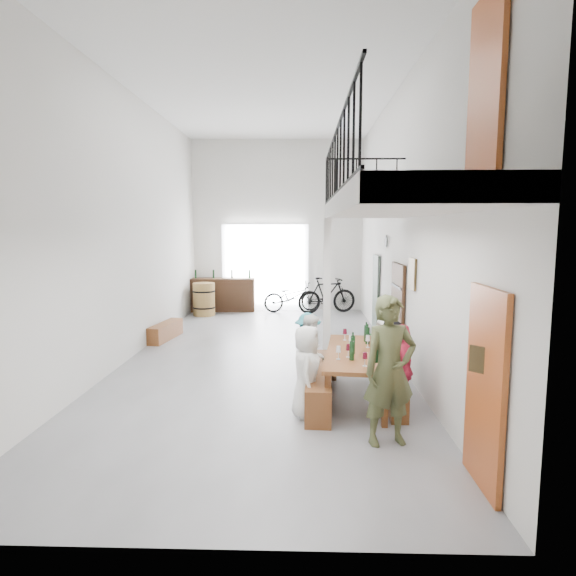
{
  "coord_description": "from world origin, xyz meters",
  "views": [
    {
      "loc": [
        0.82,
        -9.72,
        2.69
      ],
      "look_at": [
        0.54,
        -0.5,
        1.53
      ],
      "focal_mm": 30.0,
      "sensor_mm": 36.0,
      "label": 1
    }
  ],
  "objects_px": {
    "host_standing": "(390,371)",
    "tasting_table": "(357,357)",
    "bench_inner": "(319,384)",
    "serving_counter": "(223,295)",
    "bicycle_near": "(292,297)",
    "oak_barrel": "(204,299)",
    "side_bench": "(165,331)"
  },
  "relations": [
    {
      "from": "tasting_table",
      "to": "bench_inner",
      "type": "xyz_separation_m",
      "value": [
        -0.58,
        -0.01,
        -0.44
      ]
    },
    {
      "from": "serving_counter",
      "to": "host_standing",
      "type": "relative_size",
      "value": 1.08
    },
    {
      "from": "bench_inner",
      "to": "bicycle_near",
      "type": "bearing_deg",
      "value": 96.96
    },
    {
      "from": "serving_counter",
      "to": "bicycle_near",
      "type": "distance_m",
      "value": 2.24
    },
    {
      "from": "bench_inner",
      "to": "side_bench",
      "type": "height_order",
      "value": "bench_inner"
    },
    {
      "from": "side_bench",
      "to": "serving_counter",
      "type": "height_order",
      "value": "serving_counter"
    },
    {
      "from": "serving_counter",
      "to": "host_standing",
      "type": "xyz_separation_m",
      "value": [
        3.65,
        -9.57,
        0.4
      ]
    },
    {
      "from": "tasting_table",
      "to": "bicycle_near",
      "type": "relative_size",
      "value": 1.27
    },
    {
      "from": "bicycle_near",
      "to": "bench_inner",
      "type": "bearing_deg",
      "value": 168.32
    },
    {
      "from": "bench_inner",
      "to": "serving_counter",
      "type": "bearing_deg",
      "value": 112.06
    },
    {
      "from": "tasting_table",
      "to": "serving_counter",
      "type": "height_order",
      "value": "serving_counter"
    },
    {
      "from": "serving_counter",
      "to": "bicycle_near",
      "type": "bearing_deg",
      "value": -3.91
    },
    {
      "from": "bicycle_near",
      "to": "host_standing",
      "type": "bearing_deg",
      "value": 172.51
    },
    {
      "from": "host_standing",
      "to": "bicycle_near",
      "type": "distance_m",
      "value": 9.64
    },
    {
      "from": "host_standing",
      "to": "bicycle_near",
      "type": "bearing_deg",
      "value": 83.87
    },
    {
      "from": "bicycle_near",
      "to": "side_bench",
      "type": "bearing_deg",
      "value": 127.11
    },
    {
      "from": "host_standing",
      "to": "bench_inner",
      "type": "bearing_deg",
      "value": 104.22
    },
    {
      "from": "tasting_table",
      "to": "serving_counter",
      "type": "distance_m",
      "value": 8.77
    },
    {
      "from": "oak_barrel",
      "to": "bicycle_near",
      "type": "bearing_deg",
      "value": 15.3
    },
    {
      "from": "tasting_table",
      "to": "oak_barrel",
      "type": "height_order",
      "value": "oak_barrel"
    },
    {
      "from": "oak_barrel",
      "to": "serving_counter",
      "type": "bearing_deg",
      "value": 59.62
    },
    {
      "from": "tasting_table",
      "to": "serving_counter",
      "type": "relative_size",
      "value": 1.15
    },
    {
      "from": "host_standing",
      "to": "tasting_table",
      "type": "bearing_deg",
      "value": 84.42
    },
    {
      "from": "bench_inner",
      "to": "oak_barrel",
      "type": "distance_m",
      "value": 8.01
    },
    {
      "from": "oak_barrel",
      "to": "bicycle_near",
      "type": "height_order",
      "value": "oak_barrel"
    },
    {
      "from": "oak_barrel",
      "to": "serving_counter",
      "type": "xyz_separation_m",
      "value": [
        0.46,
        0.79,
        0.03
      ]
    },
    {
      "from": "oak_barrel",
      "to": "side_bench",
      "type": "bearing_deg",
      "value": -95.07
    },
    {
      "from": "bench_inner",
      "to": "host_standing",
      "type": "distance_m",
      "value": 1.82
    },
    {
      "from": "tasting_table",
      "to": "host_standing",
      "type": "relative_size",
      "value": 1.25
    },
    {
      "from": "serving_counter",
      "to": "bicycle_near",
      "type": "xyz_separation_m",
      "value": [
        2.24,
        -0.05,
        -0.05
      ]
    },
    {
      "from": "oak_barrel",
      "to": "tasting_table",
      "type": "bearing_deg",
      "value": -61.95
    },
    {
      "from": "serving_counter",
      "to": "bicycle_near",
      "type": "relative_size",
      "value": 1.1
    }
  ]
}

